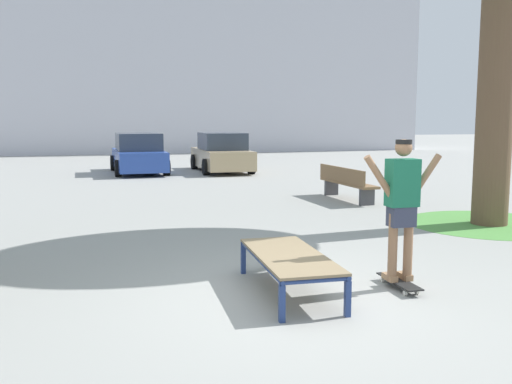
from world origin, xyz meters
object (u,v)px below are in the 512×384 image
Objects in this scene: park_bench at (346,182)px; skate_box at (289,258)px; skateboard at (399,282)px; car_blue at (139,155)px; car_tan at (222,154)px; skater at (402,200)px.

skate_box is at bearing -118.76° from park_bench.
park_bench is (2.43, 7.04, 0.37)m from skateboard.
park_bench is (3.77, 6.87, 0.03)m from skate_box.
car_blue is at bearing 118.12° from park_bench.
car_tan is at bearing 86.46° from skateboard.
park_bench is at bearing -61.88° from car_blue.
park_bench is (2.43, 7.04, -0.62)m from skater.
skateboard is 7.46m from park_bench.
skater is 15.47m from car_tan.
car_tan is at bearing 81.47° from skate_box.
skater reaches higher than car_blue.
skateboard is 0.33× the size of park_bench.
skater reaches higher than skateboard.
car_tan is (0.96, 15.44, 0.61)m from skateboard.
skateboard is 15.48m from car_tan.
skate_box is 1.50m from skater.
car_blue is (-2.18, 15.68, -0.38)m from skater.
car_blue is 9.80m from park_bench.
skater is 15.84m from car_blue.
car_blue is at bearing 97.92° from skater.
skater is (0.00, 0.00, 0.99)m from skateboard.
skate_box is at bearing -86.87° from car_blue.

